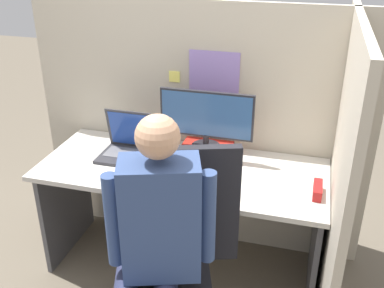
{
  "coord_description": "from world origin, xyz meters",
  "views": [
    {
      "loc": [
        0.68,
        -1.87,
        2.02
      ],
      "look_at": [
        0.11,
        0.17,
        0.99
      ],
      "focal_mm": 42.0,
      "sensor_mm": 36.0,
      "label": 1
    }
  ],
  "objects": [
    {
      "name": "monitor",
      "position": [
        0.1,
        0.52,
        1.0
      ],
      "size": [
        0.56,
        0.18,
        0.36
      ],
      "color": "#232328",
      "rests_on": "paper_box"
    },
    {
      "name": "stapler",
      "position": [
        0.77,
        0.25,
        0.77
      ],
      "size": [
        0.05,
        0.16,
        0.06
      ],
      "color": "#A31919",
      "rests_on": "desk"
    },
    {
      "name": "cubicle_panel_right",
      "position": [
        0.87,
        0.28,
        0.82
      ],
      "size": [
        0.04,
        1.33,
        1.64
      ],
      "color": "#B7AD99",
      "rests_on": "ground"
    },
    {
      "name": "carrot_toy",
      "position": [
        0.3,
        0.18,
        0.76
      ],
      "size": [
        0.05,
        0.16,
        0.05
      ],
      "color": "orange",
      "rests_on": "desk"
    },
    {
      "name": "desk",
      "position": [
        0.0,
        0.35,
        0.57
      ],
      "size": [
        1.69,
        0.7,
        0.74
      ],
      "color": "beige",
      "rests_on": "ground"
    },
    {
      "name": "person",
      "position": [
        0.1,
        -0.41,
        0.79
      ],
      "size": [
        0.46,
        0.5,
        1.36
      ],
      "color": "#282D4C",
      "rests_on": "ground"
    },
    {
      "name": "laptop",
      "position": [
        -0.37,
        0.41,
        0.79
      ],
      "size": [
        0.3,
        0.26,
        0.28
      ],
      "color": "#2D2D33",
      "rests_on": "desk"
    },
    {
      "name": "office_chair",
      "position": [
        0.16,
        -0.25,
        0.57
      ],
      "size": [
        0.59,
        0.63,
        1.12
      ],
      "color": "black",
      "rests_on": "ground"
    },
    {
      "name": "mouse",
      "position": [
        -0.1,
        0.19,
        0.75
      ],
      "size": [
        0.07,
        0.05,
        0.03
      ],
      "color": "black",
      "rests_on": "desk"
    },
    {
      "name": "paper_box",
      "position": [
        0.1,
        0.52,
        0.77
      ],
      "size": [
        0.31,
        0.25,
        0.07
      ],
      "color": "red",
      "rests_on": "desk"
    },
    {
      "name": "cubicle_panel_back",
      "position": [
        0.0,
        0.72,
        0.82
      ],
      "size": [
        2.19,
        0.05,
        1.64
      ],
      "color": "#B7AD99",
      "rests_on": "ground"
    }
  ]
}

